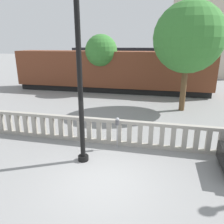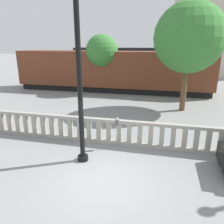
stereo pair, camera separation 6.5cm
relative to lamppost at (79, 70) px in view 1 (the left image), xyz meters
The scene contains 9 objects.
ground_plane 3.95m from the lamppost, 46.33° to the right, with size 160.00×160.00×0.00m, color gray.
balustrade 3.65m from the lamppost, 57.30° to the left, with size 15.02×0.24×1.20m.
lamppost is the anchor object (origin of this frame).
parking_meter 3.01m from the lamppost, 50.89° to the left, with size 0.17×0.17×1.45m.
train_near 13.36m from the lamppost, 97.72° to the left, with size 18.43×2.72×4.39m.
train_far 27.17m from the lamppost, 87.36° to the left, with size 24.28×3.04×4.40m.
building_block 28.35m from the lamppost, 72.91° to the left, with size 8.86×6.53×15.39m.
tree_left 12.63m from the lamppost, 102.10° to the left, with size 2.90×2.90×5.28m.
tree_right 9.23m from the lamppost, 61.63° to the left, with size 4.50×4.50×7.08m.
Camera 1 is at (1.75, -6.18, 4.52)m, focal length 35.00 mm.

